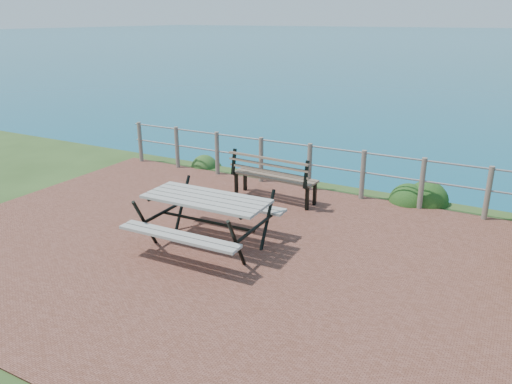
{
  "coord_description": "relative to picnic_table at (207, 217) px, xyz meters",
  "views": [
    {
      "loc": [
        3.82,
        -6.0,
        3.5
      ],
      "look_at": [
        0.09,
        0.85,
        0.75
      ],
      "focal_mm": 35.0,
      "sensor_mm": 36.0,
      "label": 1
    }
  ],
  "objects": [
    {
      "name": "park_bench",
      "position": [
        -0.03,
        2.44,
        0.12
      ],
      "size": [
        1.78,
        0.55,
        0.99
      ],
      "rotation": [
        0.0,
        0.0,
        -0.06
      ],
      "color": "brown",
      "rests_on": "ground"
    },
    {
      "name": "shrub_lip_west",
      "position": [
        -2.67,
        3.88,
        -0.53
      ],
      "size": [
        0.69,
        0.69,
        0.4
      ],
      "primitive_type": "ellipsoid",
      "color": "#294D1D",
      "rests_on": "ground"
    },
    {
      "name": "safety_railing",
      "position": [
        0.34,
        3.35,
        0.04
      ],
      "size": [
        9.4,
        0.1,
        1.0
      ],
      "color": "#6B5B4C",
      "rests_on": "ground"
    },
    {
      "name": "shrub_lip_east",
      "position": [
        2.61,
        3.85,
        -0.53
      ],
      "size": [
        0.86,
        0.86,
        0.64
      ],
      "primitive_type": "ellipsoid",
      "color": "#123D13",
      "rests_on": "ground"
    },
    {
      "name": "ground",
      "position": [
        0.34,
        -0.0,
        -0.53
      ],
      "size": [
        10.0,
        7.0,
        0.12
      ],
      "primitive_type": "cube",
      "color": "brown",
      "rests_on": "ground"
    },
    {
      "name": "picnic_table",
      "position": [
        0.0,
        0.0,
        0.0
      ],
      "size": [
        1.99,
        1.71,
        0.83
      ],
      "rotation": [
        0.0,
        0.0,
        0.03
      ],
      "color": "#9D998D",
      "rests_on": "ground"
    }
  ]
}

